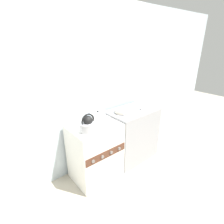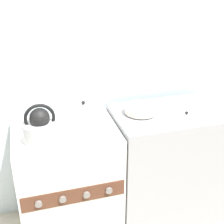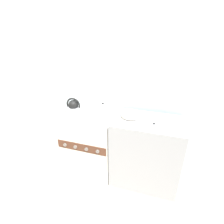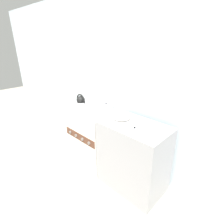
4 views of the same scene
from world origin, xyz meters
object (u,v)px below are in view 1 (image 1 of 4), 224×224
stove (95,152)px  enamel_bowl (122,111)px  kettle (88,125)px  loose_pot_lid (140,110)px  cooking_pot (98,116)px

stove → enamel_bowl: 0.73m
kettle → loose_pot_lid: bearing=-0.2°
stove → cooking_pot: bearing=38.1°
kettle → enamel_bowl: kettle is taller
cooking_pot → enamel_bowl: 0.39m
kettle → cooking_pot: (0.30, 0.22, -0.03)m
stove → enamel_bowl: size_ratio=3.98×
enamel_bowl → cooking_pot: bearing=165.1°
kettle → stove: bearing=32.7°
enamel_bowl → stove: bearing=-178.0°
stove → cooking_pot: 0.53m
stove → loose_pot_lid: loose_pot_lid is taller
enamel_bowl → kettle: bearing=-170.5°
stove → enamel_bowl: (0.53, 0.02, 0.50)m
kettle → cooking_pot: bearing=35.5°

